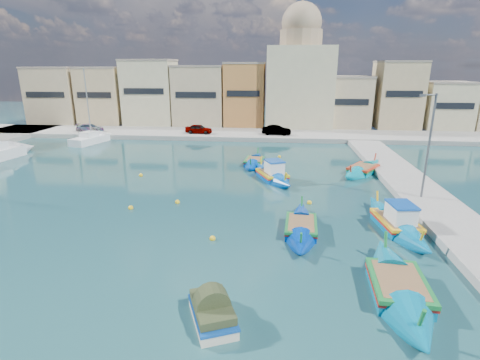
% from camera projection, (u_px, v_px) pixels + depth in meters
% --- Properties ---
extents(ground, '(160.00, 160.00, 0.00)m').
position_uv_depth(ground, '(168.00, 227.00, 23.78)').
color(ground, '#15383F').
rests_on(ground, ground).
extents(east_quay, '(4.00, 70.00, 0.50)m').
position_uv_depth(east_quay, '(466.00, 235.00, 22.02)').
color(east_quay, gray).
rests_on(east_quay, ground).
extents(north_quay, '(80.00, 8.00, 0.60)m').
position_uv_depth(north_quay, '(230.00, 134.00, 54.14)').
color(north_quay, gray).
rests_on(north_quay, ground).
extents(north_townhouses, '(83.20, 7.87, 10.19)m').
position_uv_depth(north_townhouses, '(277.00, 97.00, 59.15)').
color(north_townhouses, tan).
rests_on(north_townhouses, ground).
extents(church_block, '(10.00, 10.00, 19.10)m').
position_uv_depth(church_block, '(299.00, 75.00, 58.44)').
color(church_block, '#C4BB92').
rests_on(church_block, ground).
extents(quay_street_lamp, '(1.18, 0.16, 8.00)m').
position_uv_depth(quay_street_lamp, '(428.00, 146.00, 26.58)').
color(quay_street_lamp, '#595B60').
rests_on(quay_street_lamp, ground).
extents(parked_cars, '(31.08, 1.93, 1.31)m').
position_uv_depth(parked_cars, '(188.00, 129.00, 52.98)').
color(parked_cars, '#4C1919').
rests_on(parked_cars, north_quay).
extents(luzzu_turquoise_cabin, '(3.06, 9.03, 2.84)m').
position_uv_depth(luzzu_turquoise_cabin, '(396.00, 224.00, 23.40)').
color(luzzu_turquoise_cabin, '#006CA1').
rests_on(luzzu_turquoise_cabin, ground).
extents(luzzu_blue_cabin, '(4.93, 8.06, 2.81)m').
position_uv_depth(luzzu_blue_cabin, '(272.00, 175.00, 33.64)').
color(luzzu_blue_cabin, '#004CAC').
rests_on(luzzu_blue_cabin, ground).
extents(luzzu_cyan_mid, '(6.19, 7.90, 2.43)m').
position_uv_depth(luzzu_cyan_mid, '(363.00, 170.00, 35.64)').
color(luzzu_cyan_mid, '#008CA4').
rests_on(luzzu_cyan_mid, ground).
extents(luzzu_green, '(2.40, 7.05, 2.18)m').
position_uv_depth(luzzu_green, '(254.00, 162.00, 38.63)').
color(luzzu_green, '#0040A8').
rests_on(luzzu_green, ground).
extents(luzzu_blue_south, '(2.34, 8.10, 2.31)m').
position_uv_depth(luzzu_blue_south, '(301.00, 228.00, 22.96)').
color(luzzu_blue_south, '#00339E').
rests_on(luzzu_blue_south, ground).
extents(luzzu_cyan_south, '(2.84, 9.06, 2.78)m').
position_uv_depth(luzzu_cyan_south, '(398.00, 289.00, 16.62)').
color(luzzu_cyan_south, '#00739C').
rests_on(luzzu_cyan_south, ground).
extents(tender_near, '(2.45, 3.14, 1.37)m').
position_uv_depth(tender_near, '(212.00, 313.00, 14.83)').
color(tender_near, beige).
rests_on(tender_near, ground).
extents(yacht_north, '(4.11, 8.02, 10.30)m').
position_uv_depth(yacht_north, '(98.00, 138.00, 50.67)').
color(yacht_north, white).
rests_on(yacht_north, ground).
extents(yacht_midnorth, '(3.83, 9.21, 12.67)m').
position_uv_depth(yacht_midnorth, '(8.00, 152.00, 42.12)').
color(yacht_midnorth, white).
rests_on(yacht_midnorth, ground).
extents(mooring_buoys, '(21.98, 21.49, 0.36)m').
position_uv_depth(mooring_buoys, '(236.00, 194.00, 29.62)').
color(mooring_buoys, yellow).
rests_on(mooring_buoys, ground).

